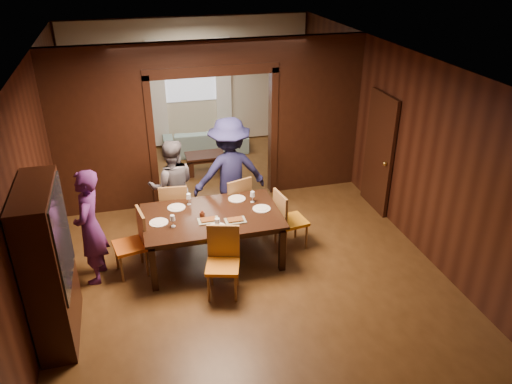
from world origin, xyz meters
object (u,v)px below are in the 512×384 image
object	(u,v)px
person_purple	(90,227)
dining_table	(213,237)
chair_near	(223,264)
hutch	(49,266)
sofa	(206,141)
chair_left	(130,244)
coffee_table	(205,163)
person_navy	(230,173)
person_grey	(172,187)
chair_right	(291,219)
chair_far_r	(234,202)
chair_far_l	(175,208)

from	to	relation	value
person_purple	dining_table	bearing A→B (deg)	102.59
chair_near	hutch	bearing A→B (deg)	-157.31
sofa	dining_table	distance (m)	4.30
chair_left	hutch	xyz separation A→B (m)	(-0.89, -1.06, 0.52)
coffee_table	person_navy	bearing A→B (deg)	-88.25
person_grey	chair_left	xyz separation A→B (m)	(-0.75, -1.05, -0.31)
sofa	chair_near	world-z (taller)	chair_near
person_navy	chair_left	xyz separation A→B (m)	(-1.70, -1.02, -0.46)
coffee_table	chair_right	bearing A→B (deg)	-75.15
dining_table	chair_near	size ratio (longest dim) A/B	2.07
coffee_table	chair_near	distance (m)	4.06
person_grey	chair_far_r	world-z (taller)	person_grey
chair_near	sofa	bearing A→B (deg)	99.31
chair_far_l	chair_near	bearing A→B (deg)	111.42
person_grey	hutch	world-z (taller)	hutch
person_grey	chair_far_r	size ratio (longest dim) A/B	1.64
sofa	chair_far_r	bearing A→B (deg)	90.01
chair_far_r	hutch	size ratio (longest dim) A/B	0.48
person_purple	hutch	size ratio (longest dim) A/B	0.84
person_purple	sofa	world-z (taller)	person_purple
chair_far_l	chair_left	bearing A→B (deg)	56.83
person_grey	chair_left	size ratio (longest dim) A/B	1.64
chair_far_r	chair_near	xyz separation A→B (m)	(-0.53, -1.68, 0.00)
chair_far_r	coffee_table	bearing A→B (deg)	-106.53
hutch	person_purple	bearing A→B (deg)	68.93
person_purple	chair_far_r	bearing A→B (deg)	122.25
chair_far_l	hutch	size ratio (longest dim) A/B	0.48
person_grey	chair_right	bearing A→B (deg)	152.00
person_purple	chair_near	world-z (taller)	person_purple
coffee_table	chair_left	world-z (taller)	chair_left
chair_right	chair_far_l	size ratio (longest dim) A/B	1.00
hutch	chair_far_r	bearing A→B (deg)	36.21
sofa	coffee_table	world-z (taller)	sofa
chair_far_l	chair_far_r	xyz separation A→B (m)	(0.97, -0.03, 0.00)
hutch	person_navy	bearing A→B (deg)	38.71
person_grey	person_navy	bearing A→B (deg)	179.88
chair_left	chair_right	xyz separation A→B (m)	(2.46, 0.08, 0.00)
person_grey	hutch	size ratio (longest dim) A/B	0.80
sofa	dining_table	xyz separation A→B (m)	(-0.62, -4.25, 0.10)
sofa	chair_right	world-z (taller)	chair_right
person_purple	chair_far_r	xyz separation A→B (m)	(2.21, 0.86, -0.36)
person_grey	sofa	world-z (taller)	person_grey
dining_table	hutch	size ratio (longest dim) A/B	1.00
chair_right	hutch	bearing A→B (deg)	100.06
person_purple	person_grey	world-z (taller)	person_purple
person_grey	person_navy	xyz separation A→B (m)	(0.95, -0.03, 0.14)
dining_table	chair_far_l	world-z (taller)	chair_far_l
chair_right	chair_near	world-z (taller)	same
chair_far_l	chair_far_r	size ratio (longest dim) A/B	1.00
chair_near	hutch	distance (m)	2.16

